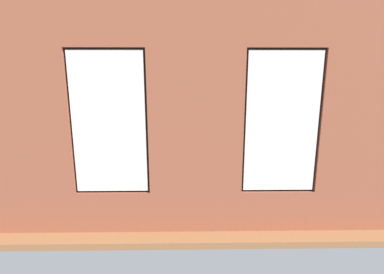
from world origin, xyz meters
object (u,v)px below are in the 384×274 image
Objects in this scene: couch_left at (314,162)px; potted_plant_corner_far_left at (366,173)px; remote_silver at (190,153)px; tv_flatscreen at (44,140)px; cup_ceramic at (170,153)px; remote_black at (207,152)px; potted_plant_mid_room_small at (237,154)px; coffee_table at (190,156)px; potted_plant_beside_window_right at (85,178)px; potted_plant_between_couches at (289,160)px; papasan_chair at (172,138)px; table_plant_small at (181,149)px; couch_by_window at (203,190)px; media_console at (47,170)px; candle_jar at (195,153)px.

potted_plant_corner_far_left reaches higher than couch_left.
remote_silver is 0.17× the size of tv_flatscreen.
cup_ceramic is 0.90m from remote_black.
cup_ceramic is (3.17, -0.20, 0.15)m from couch_left.
remote_silver is 0.39× the size of potted_plant_mid_room_small.
couch_left is 4.84× the size of potted_plant_mid_room_small.
cup_ceramic is (0.45, 0.13, 0.10)m from coffee_table.
potted_plant_between_couches is at bearing -177.51° from potted_plant_beside_window_right.
remote_silver is at bearing -34.57° from potted_plant_corner_far_left.
tv_flatscreen is at bearing 5.04° from remote_black.
papasan_chair is at bearing -45.85° from potted_plant_corner_far_left.
potted_plant_corner_far_left is at bearing 145.70° from table_plant_small.
cup_ceramic is at bearing -124.34° from potted_plant_beside_window_right.
couch_by_window is 1.89m from coffee_table.
tv_flatscreen is at bearing 15.78° from potted_plant_mid_room_small.
media_console is 0.63m from tv_flatscreen.
potted_plant_corner_far_left reaches higher than couch_by_window.
potted_plant_beside_window_right is at bearing 37.02° from remote_black.
media_console is at bearing -83.01° from couch_left.
remote_silver is (0.41, 0.15, 0.00)m from remote_black.
remote_black is at bearing -159.83° from coffee_table.
remote_silver is at bearing -49.11° from candle_jar.
tv_flatscreen is at bearing -21.49° from couch_by_window.
table_plant_small is at bearing 17.38° from potted_plant_mid_room_small.
couch_by_window is 1.89m from remote_silver.
tv_flatscreen reaches higher than potted_plant_mid_room_small.
potted_plant_between_couches is at bearing -32.01° from couch_left.
potted_plant_mid_room_small is (-1.62, -0.66, -0.20)m from cup_ceramic.
potted_plant_mid_room_small is at bearing -56.00° from potted_plant_corner_far_left.
couch_left is at bearing -85.13° from potted_plant_corner_far_left.
candle_jar is at bearing 141.55° from table_plant_small.
media_console is at bearing 12.13° from coffee_table.
potted_plant_corner_far_left reaches higher than potted_plant_beside_window_right.
couch_by_window and couch_left have the same top height.
media_console is at bearing 15.81° from potted_plant_mid_room_small.
remote_silver is (-0.45, -0.13, -0.04)m from cup_ceramic.
cup_ceramic is 1.76m from potted_plant_mid_room_small.
papasan_chair is at bearing -69.67° from candle_jar.
potted_plant_beside_window_right is at bearing -48.45° from remote_silver.
papasan_chair is at bearing -139.52° from tv_flatscreen.
potted_plant_corner_far_left is (-5.81, 1.34, -0.27)m from tv_flatscreen.
potted_plant_between_couches is at bearing 140.84° from cup_ceramic.
remote_black is (2.31, -0.48, 0.11)m from couch_left.
candle_jar is 0.11× the size of potted_plant_beside_window_right.
tv_flatscreen is (2.76, 0.74, 0.39)m from table_plant_small.
papasan_chair is at bearing -71.89° from coffee_table.
couch_by_window is at bearing 68.28° from potted_plant_mid_room_small.
cup_ceramic is at bearing 42.22° from table_plant_small.
papasan_chair is (3.21, -1.81, 0.13)m from couch_left.
table_plant_small is (0.19, -0.11, 0.14)m from coffee_table.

